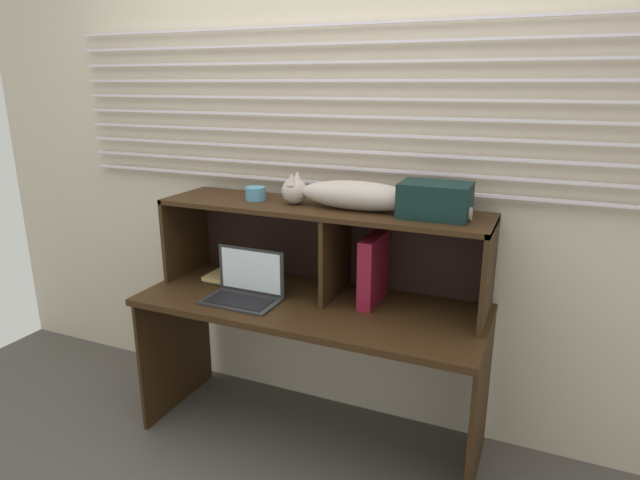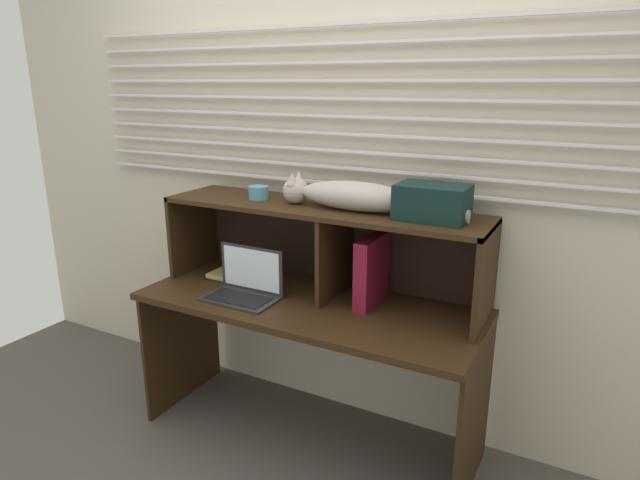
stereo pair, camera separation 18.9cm
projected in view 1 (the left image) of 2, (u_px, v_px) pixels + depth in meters
ground_plane at (292, 462)px, 2.43m from camera, size 4.40×4.40×0.00m
back_panel_with_blinds at (340, 167)px, 2.56m from camera, size 4.40×0.08×2.50m
desk at (310, 328)px, 2.45m from camera, size 1.55×0.62×0.70m
hutch_shelf_unit at (325, 230)px, 2.46m from camera, size 1.50×0.37×0.41m
cat at (352, 195)px, 2.32m from camera, size 0.84×0.15×0.14m
laptop at (245, 289)px, 2.43m from camera, size 0.34×0.20×0.22m
binder_upright at (374, 269)px, 2.37m from camera, size 0.06×0.26×0.31m
book_stack at (227, 275)px, 2.70m from camera, size 0.15×0.24×0.03m
small_basket at (256, 194)px, 2.52m from camera, size 0.09×0.09×0.06m
storage_box at (435, 200)px, 2.18m from camera, size 0.28×0.19×0.14m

